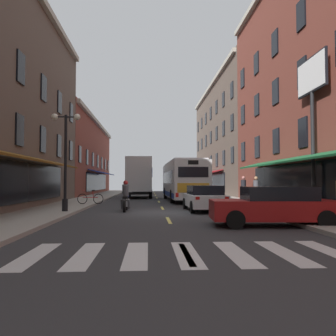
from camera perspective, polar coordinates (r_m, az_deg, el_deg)
ground_plane at (r=17.65m, az=-0.56°, el=-7.63°), size 34.80×80.00×0.10m
lane_centre_dashes at (r=17.39m, az=-0.52°, el=-7.53°), size 0.14×73.90×0.01m
crosswalk_near at (r=7.76m, az=3.09°, el=-14.08°), size 7.10×2.80×0.01m
sidewalk_left at (r=18.33m, az=-19.46°, el=-6.92°), size 3.00×80.00×0.14m
sidewalk_right at (r=18.86m, az=17.78°, el=-6.81°), size 3.00×80.00×0.14m
billboard_sign at (r=18.23m, az=22.94°, el=11.45°), size 0.40×2.83×7.49m
transit_bus at (r=28.48m, az=2.48°, el=-2.07°), size 2.83×11.41×3.24m
box_truck at (r=33.76m, az=-4.80°, el=-1.65°), size 2.50×7.06×3.87m
sedan_near at (r=12.88m, az=17.35°, el=-6.08°), size 4.55×2.23×1.41m
sedan_mid at (r=18.65m, az=6.09°, el=-5.01°), size 1.99×4.29×1.38m
sedan_far at (r=45.86m, az=-4.05°, el=-3.41°), size 2.09×4.61×1.35m
motorcycle_rider at (r=18.55m, az=-7.11°, el=-5.00°), size 0.62×2.07×1.66m
bicycle_near at (r=22.77m, az=-12.85°, el=-4.98°), size 1.71×0.48×0.91m
pedestrian_mid at (r=22.67m, az=14.54°, el=-3.54°), size 0.36×0.36×1.79m
pedestrian_rear at (r=24.53m, az=12.52°, el=-3.41°), size 0.36×0.36×1.83m
street_lamp_twin at (r=17.61m, az=-16.77°, el=1.83°), size 1.42×0.32×4.83m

